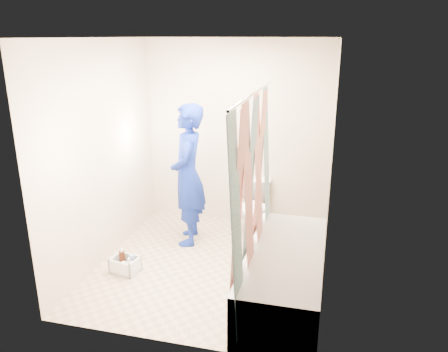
% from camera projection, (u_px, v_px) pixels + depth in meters
% --- Properties ---
extents(floor, '(2.60, 2.60, 0.00)m').
position_uv_depth(floor, '(211.00, 266.00, 4.81)').
color(floor, tan).
rests_on(floor, ground).
extents(ceiling, '(2.40, 2.60, 0.02)m').
position_uv_depth(ceiling, '(208.00, 38.00, 4.07)').
color(ceiling, silver).
rests_on(ceiling, wall_back).
extents(wall_back, '(2.40, 0.02, 2.40)m').
position_uv_depth(wall_back, '(237.00, 134.00, 5.64)').
color(wall_back, '#C2B495').
rests_on(wall_back, ground).
extents(wall_front, '(2.40, 0.02, 2.40)m').
position_uv_depth(wall_front, '(162.00, 207.00, 3.24)').
color(wall_front, '#C2B495').
rests_on(wall_front, ground).
extents(wall_left, '(0.02, 2.60, 2.40)m').
position_uv_depth(wall_left, '(103.00, 154.00, 4.72)').
color(wall_left, '#C2B495').
rests_on(wall_left, ground).
extents(wall_right, '(0.02, 2.60, 2.40)m').
position_uv_depth(wall_right, '(330.00, 169.00, 4.16)').
color(wall_right, '#C2B495').
rests_on(wall_right, ground).
extents(bathtub, '(0.70, 1.75, 0.50)m').
position_uv_depth(bathtub, '(285.00, 273.00, 4.14)').
color(bathtub, white).
rests_on(bathtub, ground).
extents(curtain_rod, '(0.02, 1.90, 0.02)m').
position_uv_depth(curtain_rod, '(254.00, 93.00, 3.70)').
color(curtain_rod, silver).
rests_on(curtain_rod, wall_back).
extents(shower_curtain, '(0.06, 1.75, 1.80)m').
position_uv_depth(shower_curtain, '(252.00, 196.00, 3.98)').
color(shower_curtain, white).
rests_on(shower_curtain, curtain_rod).
extents(toilet, '(0.41, 0.67, 0.66)m').
position_uv_depth(toilet, '(254.00, 208.00, 5.55)').
color(toilet, white).
rests_on(toilet, ground).
extents(tank_lid, '(0.42, 0.20, 0.03)m').
position_uv_depth(tank_lid, '(253.00, 207.00, 5.43)').
color(tank_lid, white).
rests_on(tank_lid, toilet).
extents(tank_internals, '(0.16, 0.05, 0.22)m').
position_uv_depth(tank_internals, '(253.00, 179.00, 5.62)').
color(tank_internals, black).
rests_on(tank_internals, toilet).
extents(plumber, '(0.53, 0.69, 1.69)m').
position_uv_depth(plumber, '(188.00, 175.00, 5.15)').
color(plumber, '#102AA0').
rests_on(plumber, ground).
extents(cleaning_caddy, '(0.31, 0.27, 0.21)m').
position_uv_depth(cleaning_caddy, '(126.00, 266.00, 4.66)').
color(cleaning_caddy, silver).
rests_on(cleaning_caddy, ground).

